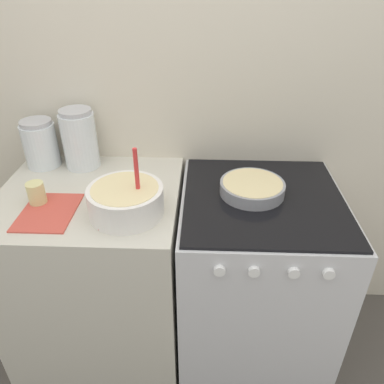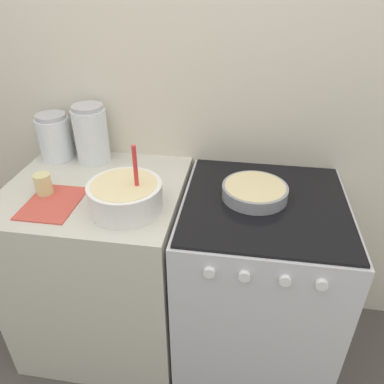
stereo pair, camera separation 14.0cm
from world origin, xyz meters
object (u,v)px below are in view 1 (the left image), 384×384
Objects in this scene: baking_pan at (252,188)px; storage_jar_middle at (80,143)px; tin_can at (36,193)px; stove at (254,277)px; storage_jar_left at (41,147)px; mixing_bowl at (126,199)px.

storage_jar_middle reaches higher than baking_pan.
storage_jar_middle is 2.96× the size of tin_can.
storage_jar_left is at bearing 166.28° from stove.
tin_can is at bearing -172.69° from baking_pan.
mixing_bowl is at bearing -165.72° from stove.
mixing_bowl reaches higher than tin_can.
stove is 0.48m from baking_pan.
storage_jar_middle is (-0.27, 0.38, 0.05)m from mixing_bowl.
storage_jar_left is (-0.46, 0.38, 0.03)m from mixing_bowl.
tin_can is at bearing -174.66° from stove.
storage_jar_left reaches higher than tin_can.
tin_can reaches higher than stove.
mixing_bowl is 1.29× the size of storage_jar_left.
baking_pan is (-0.05, 0.03, 0.47)m from stove.
storage_jar_middle is at bearing 164.08° from baking_pan.
mixing_bowl is at bearing -8.15° from tin_can.
tin_can is at bearing -73.09° from storage_jar_left.
storage_jar_middle is (-0.76, 0.22, 0.09)m from baking_pan.
storage_jar_left is 0.19m from storage_jar_middle.
stove is 3.39× the size of baking_pan.
mixing_bowl reaches higher than baking_pan.
baking_pan is at bearing 151.43° from stove.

